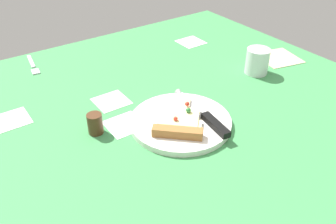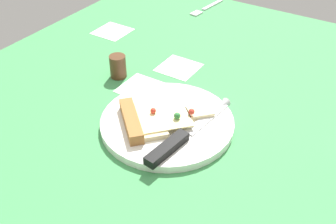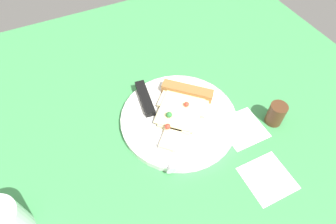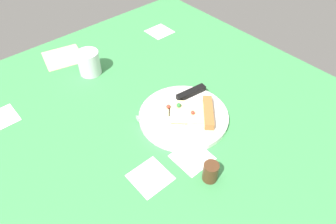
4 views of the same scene
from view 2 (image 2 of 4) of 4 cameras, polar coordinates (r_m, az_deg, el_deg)
ground_plane at (r=81.51cm, az=5.96°, el=-1.59°), size 117.34×117.34×3.00cm
plate at (r=77.61cm, az=-0.13°, el=-1.51°), size 25.92×25.92×1.54cm
pizza_slice at (r=76.16cm, az=-2.00°, el=-0.91°), size 18.03×17.59×2.59cm
knife at (r=72.48cm, az=2.19°, el=-3.43°), size 24.07×5.15×2.45cm
pepper_shaker at (r=92.15cm, az=-7.17°, el=6.49°), size 3.75×3.75×5.31cm
fork at (r=128.14cm, az=5.45°, el=14.64°), size 15.40×3.84×0.80cm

